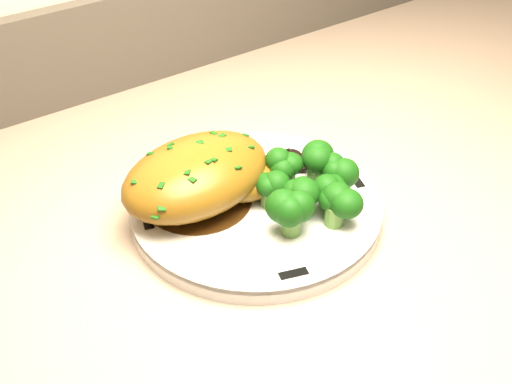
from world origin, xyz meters
TOP-DOWN VIEW (x-y plane):
  - plate at (0.10, 1.68)m, footprint 0.27×0.27m
  - rim_accent_0 at (0.13, 1.78)m, footprint 0.03×0.02m
  - rim_accent_1 at (0.00, 1.72)m, footprint 0.02×0.03m
  - rim_accent_2 at (0.07, 1.58)m, footprint 0.03×0.02m
  - rim_accent_3 at (0.20, 1.65)m, footprint 0.02×0.03m
  - gravy_pool at (0.05, 1.71)m, footprint 0.10×0.10m
  - chicken_breast at (0.06, 1.71)m, footprint 0.16×0.12m
  - mushroom_pile at (0.14, 1.71)m, footprint 0.07×0.05m
  - broccoli_florets at (0.13, 1.65)m, footprint 0.10×0.09m

SIDE VIEW (x-z plane):
  - plate at x=0.10m, z-range 0.96..0.97m
  - rim_accent_0 at x=0.13m, z-range 0.97..0.97m
  - rim_accent_1 at x=0.00m, z-range 0.97..0.97m
  - rim_accent_2 at x=0.07m, z-range 0.97..0.97m
  - rim_accent_3 at x=0.20m, z-range 0.97..0.97m
  - gravy_pool at x=0.05m, z-range 0.97..0.97m
  - mushroom_pile at x=0.14m, z-range 0.97..0.99m
  - broccoli_florets at x=0.13m, z-range 0.98..1.02m
  - chicken_breast at x=0.06m, z-range 0.97..1.03m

